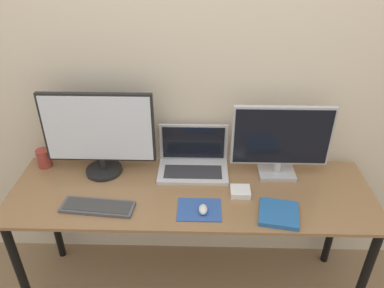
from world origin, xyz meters
The scene contains 11 objects.
wall_back centered at (0.00, 0.64, 1.25)m, with size 7.00×0.05×2.50m.
desk centered at (0.00, 0.29, 0.65)m, with size 1.85×0.57×0.75m.
monitor_left centered at (-0.48, 0.44, 0.99)m, with size 0.58×0.20×0.46m.
monitor_right centered at (0.46, 0.44, 0.96)m, with size 0.51×0.14×0.40m.
laptop centered at (0.01, 0.49, 0.80)m, with size 0.38×0.23×0.24m.
keyboard centered at (-0.44, 0.14, 0.75)m, with size 0.36×0.14×0.02m.
mousepad centered at (0.04, 0.14, 0.75)m, with size 0.21×0.16×0.00m.
mouse centered at (0.06, 0.12, 0.77)m, with size 0.04×0.07×0.03m.
book centered at (0.41, 0.12, 0.76)m, with size 0.21×0.21×0.02m.
mug centered at (-0.82, 0.49, 0.80)m, with size 0.08×0.08×0.10m.
power_brick centered at (0.25, 0.27, 0.76)m, with size 0.10×0.09×0.03m.
Camera 1 is at (0.04, -1.21, 1.94)m, focal length 35.00 mm.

